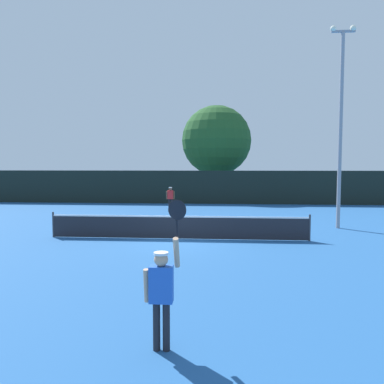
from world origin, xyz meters
name	(u,v)px	position (x,y,z in m)	size (l,w,h in m)	color
ground_plane	(178,239)	(0.00, 0.00, 0.00)	(120.00, 120.00, 0.00)	#235693
tennis_net	(178,227)	(0.00, 0.00, 0.51)	(10.68, 0.08, 1.07)	#232328
perimeter_fence	(199,187)	(0.00, 14.48, 1.32)	(39.45, 0.12, 2.64)	black
player_serving	(162,286)	(0.81, -9.31, 1.08)	(0.67, 0.39, 2.47)	blue
player_receiving	(170,196)	(-1.64, 9.76, 0.96)	(0.57, 0.23, 1.58)	red
tennis_ball	(180,233)	(-0.08, 1.27, 0.03)	(0.07, 0.07, 0.07)	#CCE033
light_pole	(341,116)	(7.41, 3.29, 5.36)	(1.18, 0.28, 9.55)	gray
large_tree	(216,141)	(1.31, 19.29, 5.30)	(6.31, 6.31, 8.47)	brown
parked_car_near	(167,190)	(-3.29, 19.58, 0.78)	(1.94, 4.22, 1.69)	white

